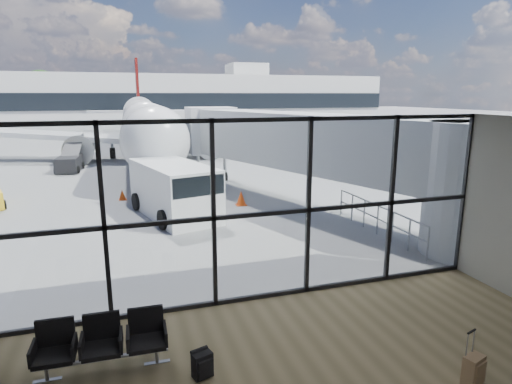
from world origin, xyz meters
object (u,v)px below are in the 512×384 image
suitcase (474,371)px  belt_loader (70,162)px  service_van (175,190)px  backpack (203,365)px  seating_row (102,340)px  airliner (144,123)px

suitcase → belt_loader: belt_loader is taller
suitcase → service_van: size_ratio=0.19×
backpack → service_van: service_van is taller
backpack → service_van: bearing=67.9°
service_van → belt_loader: (-5.34, 13.09, -0.55)m
suitcase → belt_loader: 27.08m
seating_row → service_van: (2.63, 9.97, 0.55)m
belt_loader → backpack: bearing=-74.5°
airliner → suitcase: bearing=-82.2°
airliner → backpack: bearing=-90.4°
seating_row → service_van: service_van is taller
airliner → seating_row: bearing=-93.8°
seating_row → belt_loader: bearing=98.6°
seating_row → backpack: 1.93m
seating_row → belt_loader: (-2.70, 23.06, -0.00)m
suitcase → airliner: bearing=78.7°
service_van → airliner: bearing=75.5°
suitcase → airliner: airliner is taller
seating_row → belt_loader: belt_loader is taller
airliner → service_van: bearing=-88.6°
backpack → belt_loader: 24.31m
service_van → suitcase: bearing=-88.8°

